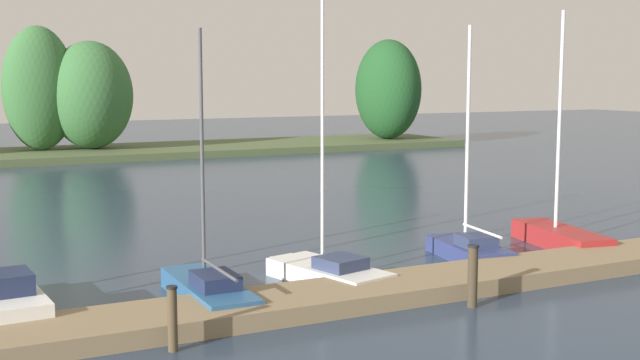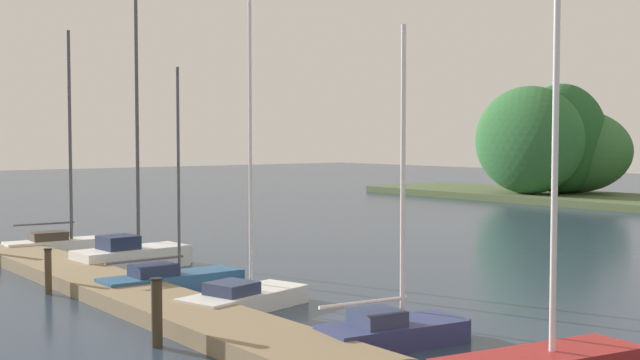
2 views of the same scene
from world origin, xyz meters
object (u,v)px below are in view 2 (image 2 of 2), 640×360
Objects in this scene: mooring_piling_1 at (48,271)px; mooring_piling_2 at (157,312)px; sailboat_0 at (66,240)px; sailboat_1 at (134,252)px; sailboat_3 at (246,295)px; sailboat_4 at (396,327)px; sailboat_2 at (173,279)px.

mooring_piling_2 reaches higher than mooring_piling_1.
sailboat_0 is 4.41m from sailboat_1.
sailboat_3 is 6.18× the size of mooring_piling_2.
sailboat_4 is 4.63× the size of mooring_piling_2.
sailboat_2 is 4.94× the size of mooring_piling_1.
sailboat_3 is at bearing 33.32° from mooring_piling_1.
mooring_piling_1 is at bearing 109.37° from sailboat_3.
sailboat_0 is 11.09m from sailboat_3.
sailboat_1 is (4.40, 0.36, 0.07)m from sailboat_0.
sailboat_2 is 0.95× the size of sailboat_4.
sailboat_2 is (3.83, -0.74, -0.17)m from sailboat_1.
sailboat_4 is (7.08, 0.79, 0.03)m from sailboat_2.
sailboat_3 is 6.96× the size of mooring_piling_1.
mooring_piling_1 is at bearing 150.73° from sailboat_2.
sailboat_0 is at bearing 100.44° from sailboat_4.
mooring_piling_2 is (4.56, -2.70, 0.33)m from sailboat_2.
sailboat_0 is 0.94× the size of sailboat_3.
mooring_piling_2 is at bearing -99.86° from sailboat_0.
sailboat_4 is at bearing 54.09° from mooring_piling_2.
sailboat_2 is at bearing 149.40° from mooring_piling_2.
sailboat_0 is 1.26× the size of sailboat_4.
mooring_piling_1 is at bearing 178.69° from mooring_piling_2.
sailboat_3 reaches higher than sailboat_2.
sailboat_0 is 13.16m from mooring_piling_2.
mooring_piling_2 is at bearing -119.97° from sailboat_2.
sailboat_4 is (15.32, 0.41, -0.07)m from sailboat_0.
sailboat_0 is at bearing 75.57° from sailboat_3.
sailboat_2 is at bearing -88.98° from sailboat_0.
sailboat_0 is at bearing 166.47° from mooring_piling_2.
sailboat_1 is 10.92m from sailboat_4.
sailboat_4 is (4.22, 0.50, 0.01)m from sailboat_3.
mooring_piling_2 is at bearing -1.31° from mooring_piling_1.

